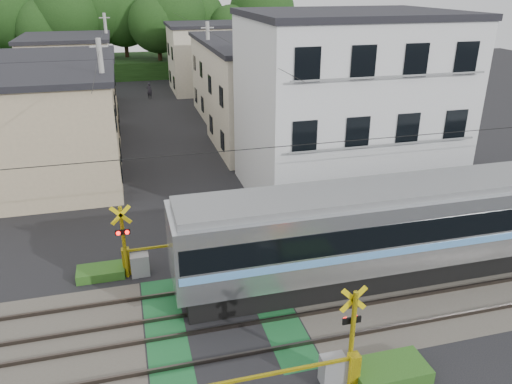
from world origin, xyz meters
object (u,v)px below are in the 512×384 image
object	(u,v)px
apartment_block	(346,107)
crossing_signal_far	(137,259)
crossing_signal_near	(337,364)
pedestrian	(149,91)

from	to	relation	value
apartment_block	crossing_signal_far	bearing A→B (deg)	-152.22
crossing_signal_near	apartment_block	size ratio (longest dim) A/B	0.46
crossing_signal_near	crossing_signal_far	bearing A→B (deg)	125.29
crossing_signal_near	crossing_signal_far	xyz separation A→B (m)	(-5.17, 7.31, 0.00)
crossing_signal_near	apartment_block	xyz separation A→B (m)	(5.91, 13.15, 3.94)
apartment_block	crossing_signal_near	bearing A→B (deg)	-114.22
crossing_signal_near	apartment_block	distance (m)	14.95
crossing_signal_far	apartment_block	size ratio (longest dim) A/B	0.46
crossing_signal_far	pedestrian	size ratio (longest dim) A/B	3.13
crossing_signal_near	pedestrian	distance (m)	39.33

